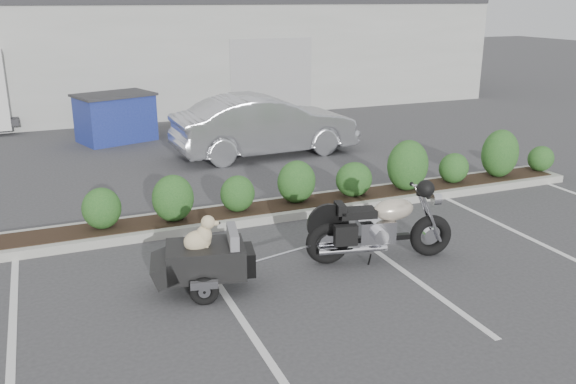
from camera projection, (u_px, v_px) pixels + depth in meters
name	position (u px, v px, depth m)	size (l,w,h in m)	color
ground	(306.00, 260.00, 9.51)	(90.00, 90.00, 0.00)	#38383A
planter_kerb	(307.00, 206.00, 11.78)	(12.00, 1.00, 0.15)	#9E9E93
building	(131.00, 49.00, 23.88)	(26.00, 10.00, 4.00)	#9EA099
motorcycle	(380.00, 227.00, 9.37)	(2.34, 1.00, 1.36)	black
pet_trailer	(204.00, 259.00, 8.42)	(1.91, 1.09, 1.12)	black
sedan	(265.00, 125.00, 15.69)	(1.65, 4.73, 1.56)	#B3B4BB
dumpster	(115.00, 117.00, 17.25)	(2.39, 1.97, 1.35)	navy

